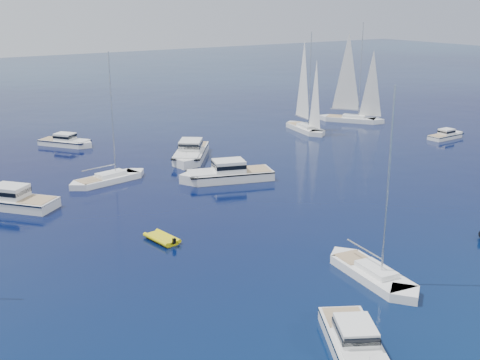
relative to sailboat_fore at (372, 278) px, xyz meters
name	(u,v)px	position (x,y,z in m)	size (l,w,h in m)	color
ground	(477,334)	(-0.21, -9.00, 0.00)	(400.00, 400.00, 0.00)	#07294A
motor_cruiser_left	(355,354)	(-7.92, -6.55, 0.00)	(2.75, 8.99, 2.36)	white
motor_cruiser_centre	(227,180)	(4.37, 26.73, 0.00)	(3.43, 11.22, 2.95)	silver
motor_cruiser_far_r	(446,138)	(42.18, 27.19, 0.00)	(2.09, 6.84, 1.80)	silver
motor_cruiser_far_l	(9,207)	(-18.10, 30.81, 0.00)	(3.24, 10.57, 2.78)	silver
motor_cruiser_distant	(191,159)	(5.62, 37.34, 0.00)	(3.51, 11.48, 3.01)	white
motor_cruiser_horizon	(67,146)	(-5.22, 52.89, 0.00)	(2.58, 8.43, 2.21)	white
sailboat_fore	(372,278)	(0.00, 0.00, 0.00)	(2.59, 9.96, 14.64)	white
sailboat_centre	(108,182)	(-6.92, 33.40, 0.00)	(2.59, 9.95, 14.63)	white
sailboat_sails_r	(351,122)	(39.31, 44.00, 0.00)	(2.91, 11.18, 16.44)	white
sailboat_sails_far	(305,131)	(28.31, 42.43, 0.00)	(2.72, 10.48, 15.40)	silver
tender_yellow	(162,241)	(-9.58, 14.75, 0.00)	(1.92, 3.46, 0.95)	#D7C90C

